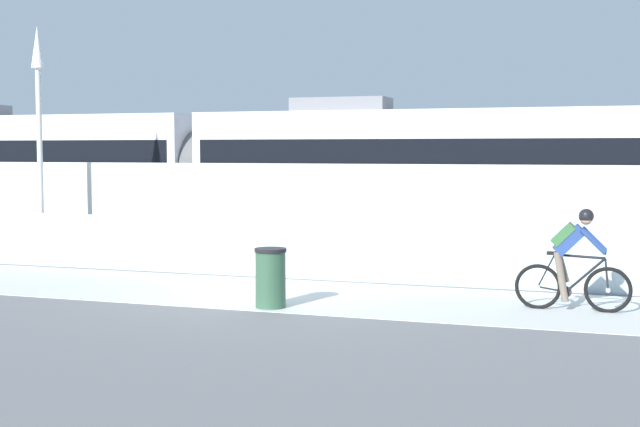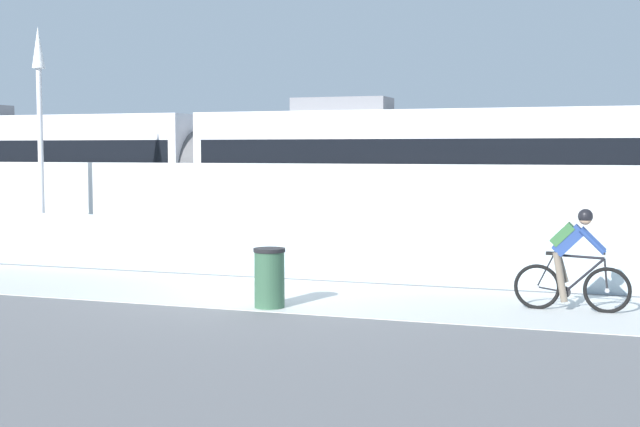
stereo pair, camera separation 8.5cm
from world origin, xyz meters
TOP-DOWN VIEW (x-y plane):
  - ground_plane at (0.00, 0.00)m, footprint 200.00×200.00m
  - bike_path_deck at (0.00, 0.00)m, footprint 32.00×3.20m
  - glass_parapet at (0.00, 1.85)m, footprint 32.00×0.05m
  - concrete_barrier_wall at (0.00, 3.65)m, footprint 32.00×0.36m
  - tram_rail_near at (0.00, 6.13)m, footprint 32.00×0.08m
  - tram_rail_far at (0.00, 7.57)m, footprint 32.00×0.08m
  - tram at (-4.46, 6.85)m, footprint 22.56×2.54m
  - cyclist_on_bike at (5.21, -0.00)m, footprint 1.77×0.58m
  - lamp_post_antenna at (-6.17, 2.15)m, footprint 0.28×0.28m
  - trash_bin at (0.65, -1.25)m, footprint 0.51×0.51m

SIDE VIEW (x-z plane):
  - ground_plane at x=0.00m, z-range 0.00..0.00m
  - tram_rail_near at x=0.00m, z-range 0.00..0.01m
  - tram_rail_far at x=0.00m, z-range 0.00..0.01m
  - bike_path_deck at x=0.00m, z-range 0.00..0.01m
  - trash_bin at x=0.65m, z-range 0.00..0.96m
  - glass_parapet at x=0.00m, z-range 0.00..1.15m
  - cyclist_on_bike at x=5.21m, z-range -0.01..1.60m
  - concrete_barrier_wall at x=0.00m, z-range 0.00..2.22m
  - tram at x=-4.46m, z-range -0.01..3.80m
  - lamp_post_antenna at x=-6.17m, z-range 0.69..5.89m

